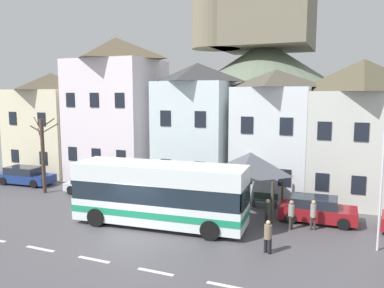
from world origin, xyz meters
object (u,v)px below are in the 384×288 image
(public_bench, at_px, (265,200))
(parked_car_00, at_px, (317,210))
(bus_shelter, at_px, (250,163))
(townhouse_00, at_px, (53,123))
(townhouse_01, at_px, (117,109))
(townhouse_04, at_px, (360,131))
(transit_bus, at_px, (160,195))
(pedestrian_01, at_px, (268,235))
(pedestrian_00, at_px, (313,213))
(pedestrian_03, at_px, (267,212))
(parked_car_01, at_px, (95,186))
(hilltop_castle, at_px, (264,92))
(parked_car_03, at_px, (26,176))
(pedestrian_02, at_px, (291,213))
(townhouse_03, at_px, (274,132))
(townhouse_02, at_px, (197,126))
(bare_tree_00, at_px, (43,153))

(public_bench, bearing_deg, parked_car_00, -27.05)
(bus_shelter, xyz_separation_m, parked_car_00, (3.84, -0.07, -2.34))
(townhouse_00, relative_size, townhouse_01, 0.77)
(townhouse_04, relative_size, transit_bus, 0.97)
(bus_shelter, xyz_separation_m, pedestrian_01, (2.20, -5.41, -2.20))
(bus_shelter, height_order, pedestrian_01, bus_shelter)
(pedestrian_00, bearing_deg, townhouse_01, 157.12)
(pedestrian_03, bearing_deg, pedestrian_00, 12.35)
(pedestrian_00, distance_m, pedestrian_03, 2.35)
(parked_car_01, xyz_separation_m, pedestrian_03, (12.72, -2.06, 0.22))
(townhouse_04, xyz_separation_m, pedestrian_03, (-4.46, -7.48, -3.82))
(townhouse_04, height_order, parked_car_00, townhouse_04)
(townhouse_04, xyz_separation_m, pedestrian_01, (-3.75, -10.84, -3.83))
(townhouse_00, distance_m, transit_bus, 18.53)
(hilltop_castle, xyz_separation_m, pedestrian_03, (6.58, -28.78, -6.46))
(pedestrian_00, distance_m, pedestrian_01, 4.18)
(hilltop_castle, xyz_separation_m, parked_car_03, (-13.10, -26.25, -6.61))
(pedestrian_02, bearing_deg, townhouse_04, 66.14)
(townhouse_01, distance_m, pedestrian_01, 19.20)
(townhouse_03, xyz_separation_m, parked_car_00, (3.45, -5.39, -3.71))
(townhouse_01, bearing_deg, townhouse_02, -2.50)
(townhouse_00, bearing_deg, parked_car_00, -13.11)
(pedestrian_02, bearing_deg, townhouse_02, 139.24)
(townhouse_04, relative_size, bus_shelter, 2.53)
(townhouse_03, distance_m, transit_bus, 10.61)
(parked_car_00, bearing_deg, pedestrian_00, -93.44)
(transit_bus, bearing_deg, parked_car_00, 22.19)
(townhouse_00, height_order, parked_car_01, townhouse_00)
(townhouse_02, bearing_deg, pedestrian_00, -35.89)
(parked_car_03, distance_m, pedestrian_00, 22.06)
(parked_car_01, relative_size, public_bench, 3.00)
(hilltop_castle, distance_m, parked_car_01, 28.22)
(bare_tree_00, bearing_deg, pedestrian_02, -2.99)
(parked_car_03, bearing_deg, townhouse_04, 7.61)
(townhouse_01, bearing_deg, parked_car_03, -137.27)
(bus_shelter, height_order, pedestrian_00, bus_shelter)
(hilltop_castle, bearing_deg, parked_car_01, -102.95)
(hilltop_castle, height_order, pedestrian_01, hilltop_castle)
(townhouse_04, distance_m, bus_shelter, 8.22)
(townhouse_01, height_order, bare_tree_00, townhouse_01)
(townhouse_02, relative_size, pedestrian_02, 5.99)
(public_bench, height_order, bare_tree_00, bare_tree_00)
(townhouse_01, distance_m, townhouse_04, 18.80)
(hilltop_castle, xyz_separation_m, pedestrian_02, (7.80, -28.63, -6.39))
(townhouse_01, xyz_separation_m, pedestrian_03, (14.30, -7.50, -5.01))
(townhouse_03, distance_m, pedestrian_01, 11.45)
(transit_bus, distance_m, pedestrian_03, 5.85)
(townhouse_01, height_order, bus_shelter, townhouse_01)
(hilltop_castle, distance_m, bus_shelter, 27.55)
(parked_car_01, bearing_deg, bus_shelter, 6.14)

